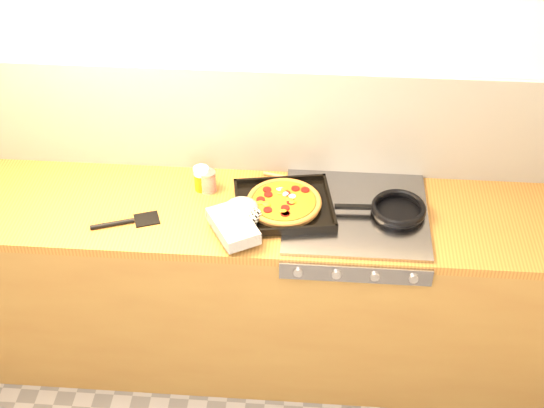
# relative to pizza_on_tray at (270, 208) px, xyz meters

# --- Properties ---
(room_shell) EXTENTS (3.20, 3.20, 3.20)m
(room_shell) POSITION_rel_pizza_on_tray_xyz_m (-0.09, 0.33, 0.21)
(room_shell) COLOR white
(room_shell) RESTS_ON ground
(counter_run) EXTENTS (3.20, 0.62, 0.90)m
(counter_run) POSITION_rel_pizza_on_tray_xyz_m (-0.09, 0.04, -0.49)
(counter_run) COLOR olive
(counter_run) RESTS_ON ground
(stovetop) EXTENTS (0.60, 0.56, 0.02)m
(stovetop) POSITION_rel_pizza_on_tray_xyz_m (0.36, 0.04, -0.04)
(stovetop) COLOR gray
(stovetop) RESTS_ON counter_run
(pizza_on_tray) EXTENTS (0.54, 0.53, 0.07)m
(pizza_on_tray) POSITION_rel_pizza_on_tray_xyz_m (0.00, 0.00, 0.00)
(pizza_on_tray) COLOR black
(pizza_on_tray) RESTS_ON stovetop
(frying_pan) EXTENTS (0.38, 0.24, 0.04)m
(frying_pan) POSITION_rel_pizza_on_tray_xyz_m (0.53, 0.04, -0.01)
(frying_pan) COLOR black
(frying_pan) RESTS_ON stovetop
(tomato_can) EXTENTS (0.08, 0.08, 0.10)m
(tomato_can) POSITION_rel_pizza_on_tray_xyz_m (-0.28, 0.16, 0.01)
(tomato_can) COLOR #AB1B0D
(tomato_can) RESTS_ON counter_run
(juice_glass) EXTENTS (0.08, 0.08, 0.11)m
(juice_glass) POSITION_rel_pizza_on_tray_xyz_m (-0.31, 0.16, 0.01)
(juice_glass) COLOR orange
(juice_glass) RESTS_ON counter_run
(wooden_spoon) EXTENTS (0.30, 0.11, 0.02)m
(wooden_spoon) POSITION_rel_pizza_on_tray_xyz_m (0.12, 0.24, -0.03)
(wooden_spoon) COLOR #B4824C
(wooden_spoon) RESTS_ON counter_run
(black_spatula) EXTENTS (0.28, 0.15, 0.02)m
(black_spatula) POSITION_rel_pizza_on_tray_xyz_m (-0.59, -0.09, -0.04)
(black_spatula) COLOR black
(black_spatula) RESTS_ON counter_run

